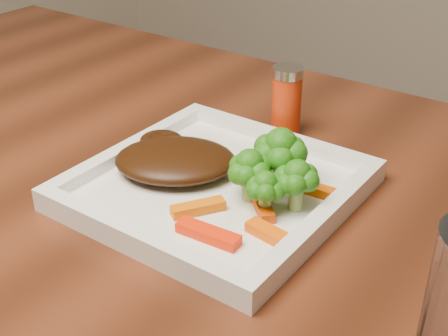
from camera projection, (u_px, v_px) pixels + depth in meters
The scene contains 13 objects.
plate at pixel (216, 190), 0.67m from camera, with size 0.27×0.27×0.01m, color white.
steak at pixel (175, 160), 0.69m from camera, with size 0.13×0.10×0.03m, color #371A08.
broccoli_0 at pixel (280, 158), 0.65m from camera, with size 0.06×0.06×0.07m, color #185E0F, non-canonical shape.
broccoli_1 at pixel (297, 181), 0.61m from camera, with size 0.05×0.05×0.06m, color #0F5C12, non-canonical shape.
broccoli_2 at pixel (265, 188), 0.61m from camera, with size 0.04×0.04×0.06m, color #2F7713, non-canonical shape.
broccoli_3 at pixel (249, 173), 0.63m from camera, with size 0.05×0.05×0.06m, color #387914, non-canonical shape.
carrot_0 at pixel (208, 234), 0.58m from camera, with size 0.06×0.02×0.01m, color #FD2704.
carrot_1 at pixel (273, 236), 0.58m from camera, with size 0.06×0.02×0.01m, color #F45903.
carrot_2 at pixel (198, 208), 0.62m from camera, with size 0.05×0.01×0.01m, color #E66603.
carrot_3 at pixel (326, 193), 0.64m from camera, with size 0.05×0.01×0.01m, color #C84F03.
carrot_4 at pixel (260, 168), 0.69m from camera, with size 0.06×0.02×0.01m, color #DB5D03.
carrot_5 at pixel (262, 206), 0.62m from camera, with size 0.05×0.01×0.01m, color #DD4203.
spice_shaker at pixel (287, 102), 0.78m from camera, with size 0.04×0.04×0.09m, color red.
Camera 1 is at (0.17, -0.27, 1.11)m, focal length 50.00 mm.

